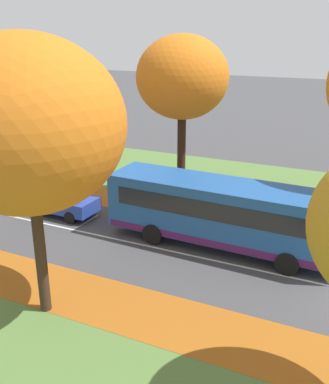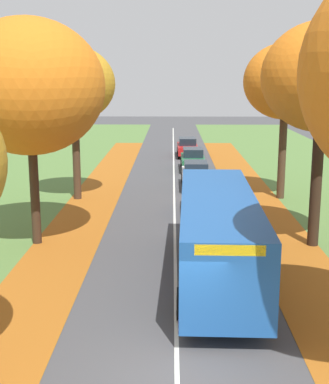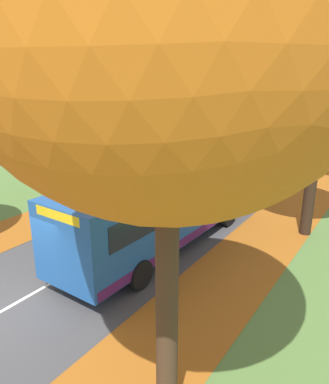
{
  "view_description": "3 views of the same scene",
  "coord_description": "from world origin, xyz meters",
  "px_view_note": "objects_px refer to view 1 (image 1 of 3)",
  "views": [
    {
      "loc": [
        -16.21,
        0.57,
        9.24
      ],
      "look_at": [
        1.42,
        8.93,
        2.17
      ],
      "focal_mm": 42.0,
      "sensor_mm": 36.0,
      "label": 1
    },
    {
      "loc": [
        -0.14,
        -11.56,
        7.01
      ],
      "look_at": [
        -0.44,
        10.11,
        2.23
      ],
      "focal_mm": 50.0,
      "sensor_mm": 36.0,
      "label": 2
    },
    {
      "loc": [
        8.85,
        -5.22,
        6.49
      ],
      "look_at": [
        0.4,
        7.45,
        1.53
      ],
      "focal_mm": 35.0,
      "sensor_mm": 36.0,
      "label": 3
    }
  ],
  "objects_px": {
    "tree_right_near": "(182,78)",
    "tree_right_mid": "(52,76)",
    "tree_left_near": "(27,125)",
    "car_blue_lead": "(58,199)",
    "bus": "(223,211)"
  },
  "relations": [
    {
      "from": "tree_right_mid",
      "to": "car_blue_lead",
      "type": "distance_m",
      "value": 8.32
    },
    {
      "from": "tree_right_near",
      "to": "car_blue_lead",
      "type": "distance_m",
      "value": 9.1
    },
    {
      "from": "bus",
      "to": "tree_right_mid",
      "type": "bearing_deg",
      "value": 69.56
    },
    {
      "from": "tree_right_near",
      "to": "bus",
      "type": "height_order",
      "value": "tree_right_near"
    },
    {
      "from": "tree_left_near",
      "to": "car_blue_lead",
      "type": "distance_m",
      "value": 10.5
    },
    {
      "from": "tree_left_near",
      "to": "tree_right_near",
      "type": "height_order",
      "value": "tree_left_near"
    },
    {
      "from": "tree_right_near",
      "to": "tree_right_mid",
      "type": "bearing_deg",
      "value": 87.58
    },
    {
      "from": "tree_right_near",
      "to": "bus",
      "type": "bearing_deg",
      "value": -138.24
    },
    {
      "from": "tree_right_mid",
      "to": "bus",
      "type": "distance_m",
      "value": 14.33
    },
    {
      "from": "tree_left_near",
      "to": "bus",
      "type": "xyz_separation_m",
      "value": [
        7.3,
        -3.99,
        -4.81
      ]
    },
    {
      "from": "tree_right_mid",
      "to": "bus",
      "type": "height_order",
      "value": "tree_right_mid"
    },
    {
      "from": "tree_left_near",
      "to": "car_blue_lead",
      "type": "relative_size",
      "value": 2.19
    },
    {
      "from": "tree_left_near",
      "to": "tree_right_near",
      "type": "bearing_deg",
      "value": -0.58
    },
    {
      "from": "tree_left_near",
      "to": "tree_right_mid",
      "type": "height_order",
      "value": "tree_left_near"
    },
    {
      "from": "bus",
      "to": "car_blue_lead",
      "type": "bearing_deg",
      "value": 90.46
    }
  ]
}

